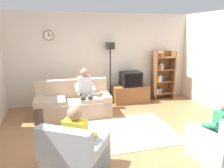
% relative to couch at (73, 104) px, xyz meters
% --- Properties ---
extents(ground_plane, '(12.00, 12.00, 0.00)m').
position_rel_couch_xyz_m(ground_plane, '(1.05, -1.61, -0.31)').
color(ground_plane, '#9E6B42').
extents(back_wall_assembly, '(6.20, 0.17, 2.70)m').
position_rel_couch_xyz_m(back_wall_assembly, '(1.05, 1.05, 1.04)').
color(back_wall_assembly, silver).
rests_on(back_wall_assembly, ground_plane).
extents(couch, '(1.92, 0.92, 0.90)m').
position_rel_couch_xyz_m(couch, '(0.00, 0.00, 0.00)').
color(couch, tan).
rests_on(couch, ground_plane).
extents(tv_stand, '(1.10, 0.56, 0.52)m').
position_rel_couch_xyz_m(tv_stand, '(1.83, 0.64, -0.05)').
color(tv_stand, brown).
rests_on(tv_stand, ground_plane).
extents(tv, '(0.60, 0.49, 0.44)m').
position_rel_couch_xyz_m(tv, '(1.83, 0.62, 0.43)').
color(tv, black).
rests_on(tv, tv_stand).
extents(bookshelf, '(0.68, 0.36, 1.57)m').
position_rel_couch_xyz_m(bookshelf, '(2.92, 0.72, 0.48)').
color(bookshelf, brown).
rests_on(bookshelf, ground_plane).
extents(floor_lamp, '(0.28, 0.28, 1.85)m').
position_rel_couch_xyz_m(floor_lamp, '(1.21, 0.74, 1.14)').
color(floor_lamp, black).
rests_on(floor_lamp, ground_plane).
extents(armchair_near_window, '(1.15, 1.17, 0.90)m').
position_rel_couch_xyz_m(armchair_near_window, '(-0.19, -2.47, -0.02)').
color(armchair_near_window, '#9EADBC').
rests_on(armchair_near_window, ground_plane).
extents(armchair_near_bookshelf, '(0.90, 0.97, 0.90)m').
position_rel_couch_xyz_m(armchair_near_bookshelf, '(2.24, -2.75, -0.02)').
color(armchair_near_bookshelf, '#9EADBC').
rests_on(armchair_near_bookshelf, ground_plane).
extents(area_rug, '(2.20, 1.70, 0.01)m').
position_rel_couch_xyz_m(area_rug, '(1.00, -1.29, -0.31)').
color(area_rug, gray).
rests_on(area_rug, ground_plane).
extents(person_on_couch, '(0.52, 0.54, 1.24)m').
position_rel_couch_xyz_m(person_on_couch, '(0.32, -0.11, 0.39)').
color(person_on_couch, silver).
rests_on(person_on_couch, ground_plane).
extents(person_in_left_armchair, '(0.61, 0.64, 1.12)m').
position_rel_couch_xyz_m(person_in_left_armchair, '(-0.14, -2.40, 0.29)').
color(person_in_left_armchair, yellow).
rests_on(person_in_left_armchair, ground_plane).
extents(person_in_right_armchair, '(0.55, 0.57, 1.12)m').
position_rel_couch_xyz_m(person_in_right_armchair, '(2.23, -2.66, 0.29)').
color(person_in_right_armchair, '#338C59').
rests_on(person_in_right_armchair, ground_plane).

